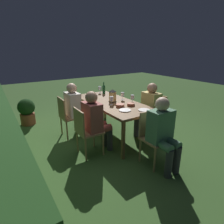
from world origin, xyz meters
The scene contains 22 objects.
ground_plane centered at (0.00, 0.00, 0.00)m, with size 16.00×16.00×0.00m, color #385B28.
dining_table centered at (0.00, 0.00, 0.70)m, with size 1.97×0.88×0.75m.
chair_side_left_a centered at (-0.44, -0.83, 0.49)m, with size 0.42×0.40×0.87m.
person_in_mustard centered at (-0.44, -0.63, 0.64)m, with size 0.38×0.47×1.15m.
chair_head_near centered at (-1.23, 0.00, 0.49)m, with size 0.40×0.42×0.87m.
person_in_green centered at (-1.43, 0.00, 0.64)m, with size 0.48×0.38×1.15m.
chair_side_right_a centered at (-0.44, 0.83, 0.49)m, with size 0.42×0.40×0.87m.
person_in_rust centered at (-0.44, 0.63, 0.64)m, with size 0.38×0.47×1.15m.
chair_side_right_b centered at (0.44, 0.83, 0.49)m, with size 0.42×0.40×0.87m.
person_in_cream centered at (0.44, 0.63, 0.64)m, with size 0.38×0.47×1.15m.
lantern_centerpiece centered at (0.00, -0.01, 0.90)m, with size 0.15×0.15×0.27m.
green_bottle_on_table centered at (0.73, -0.23, 0.86)m, with size 0.07×0.07×0.29m.
wine_glass_a centered at (-0.30, -0.30, 0.87)m, with size 0.08×0.08×0.17m.
wine_glass_b centered at (0.00, -0.27, 0.87)m, with size 0.08×0.08×0.17m.
wine_glass_c centered at (0.84, -0.19, 0.87)m, with size 0.08×0.08×0.17m.
wine_glass_d centered at (-0.18, 0.12, 0.87)m, with size 0.08×0.08×0.17m.
plate_a centered at (-0.61, 0.12, 0.76)m, with size 0.22×0.22×0.01m, color white.
plate_b centered at (0.72, 0.09, 0.76)m, with size 0.22×0.22×0.01m, color white.
plate_c centered at (-0.80, -0.18, 0.76)m, with size 0.22×0.22×0.01m, color white.
bowl_olives centered at (-0.44, -0.16, 0.78)m, with size 0.15×0.15×0.05m.
bowl_bread centered at (-0.38, 0.06, 0.79)m, with size 0.16×0.16×0.06m.
potted_plant_by_hedge centered at (1.66, 1.44, 0.35)m, with size 0.41×0.41×0.65m.
Camera 1 is at (-3.18, 2.06, 1.83)m, focal length 30.07 mm.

